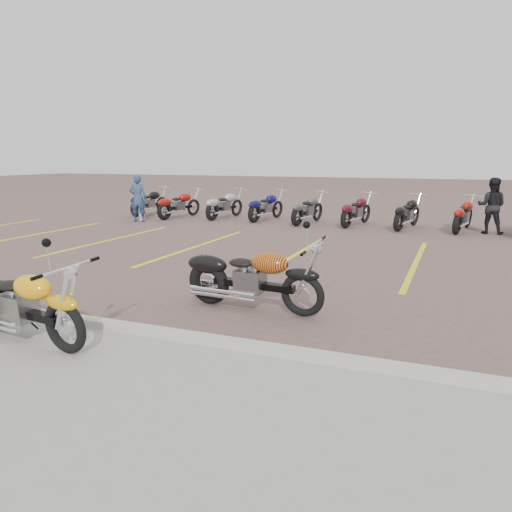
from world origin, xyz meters
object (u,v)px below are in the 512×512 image
at_px(person_a, 138,198).
at_px(bollard, 141,206).
at_px(flame_cruiser, 251,280).
at_px(person_b, 492,206).
at_px(yellow_cruiser, 21,307).

bearing_deg(person_a, bollard, -85.87).
bearing_deg(flame_cruiser, person_b, 73.80).
bearing_deg(flame_cruiser, person_a, 138.10).
xyz_separation_m(flame_cruiser, bollard, (-7.96, 8.60, 0.04)).
height_order(flame_cruiser, person_b, person_b).
bearing_deg(yellow_cruiser, person_a, 126.35).
xyz_separation_m(flame_cruiser, person_b, (3.68, 9.74, 0.38)).
bearing_deg(person_a, person_b, 169.48).
bearing_deg(yellow_cruiser, bollard, 126.12).
xyz_separation_m(yellow_cruiser, person_a, (-5.68, 10.46, 0.38)).
relative_size(yellow_cruiser, bollard, 2.18).
distance_m(yellow_cruiser, flame_cruiser, 3.11).
distance_m(person_b, bollard, 11.70).
relative_size(flame_cruiser, bollard, 2.23).
distance_m(yellow_cruiser, person_b, 13.35).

